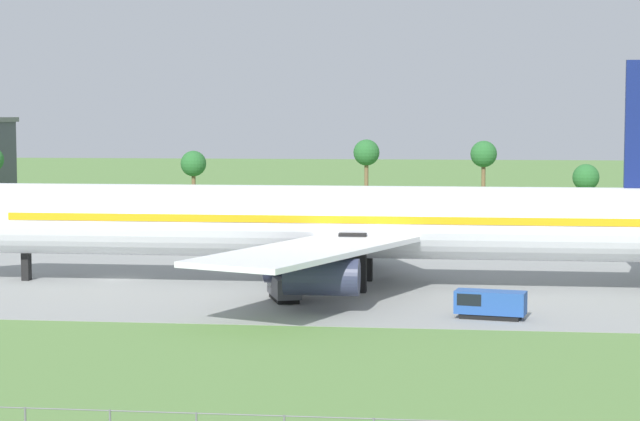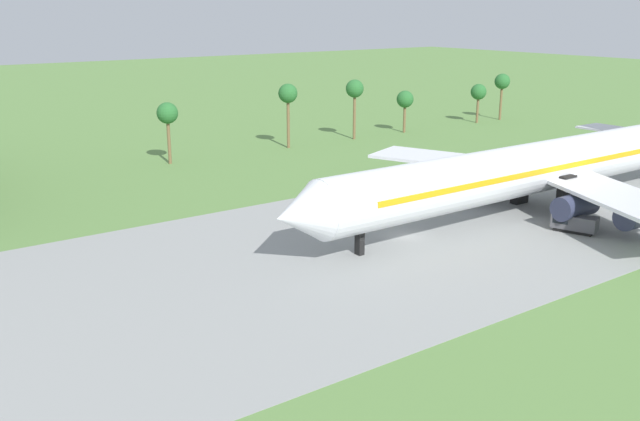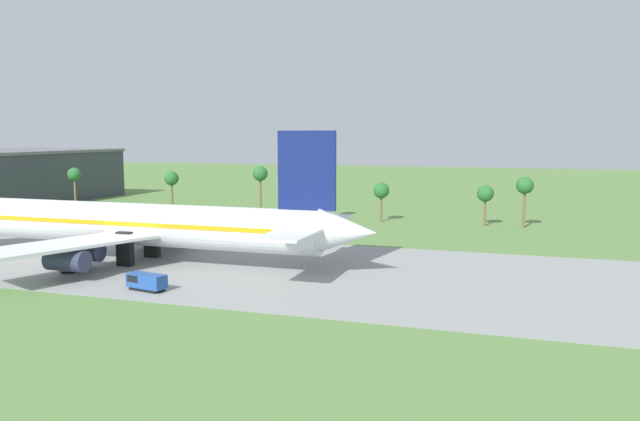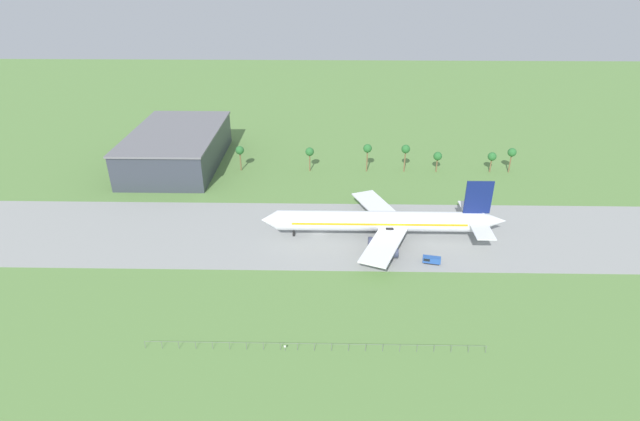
# 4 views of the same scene
# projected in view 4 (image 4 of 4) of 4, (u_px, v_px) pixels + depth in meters

# --- Properties ---
(ground_plane) EXTENTS (600.00, 600.00, 0.00)m
(ground_plane) POSITION_uv_depth(u_px,v_px,m) (319.00, 233.00, 166.08)
(ground_plane) COLOR #5B8442
(taxiway_strip) EXTENTS (320.00, 44.00, 0.02)m
(taxiway_strip) POSITION_uv_depth(u_px,v_px,m) (319.00, 233.00, 166.07)
(taxiway_strip) COLOR gray
(taxiway_strip) RESTS_ON ground_plane
(jet_airliner) EXTENTS (79.25, 51.42, 20.20)m
(jet_airliner) POSITION_uv_depth(u_px,v_px,m) (384.00, 221.00, 161.50)
(jet_airliner) COLOR white
(jet_airliner) RESTS_ON ground_plane
(baggage_tug) EXTENTS (5.59, 2.99, 2.13)m
(baggage_tug) POSITION_uv_depth(u_px,v_px,m) (431.00, 260.00, 149.70)
(baggage_tug) COLOR black
(baggage_tug) RESTS_ON ground_plane
(fuel_truck) EXTENTS (3.58, 5.52, 2.08)m
(fuel_truck) POSITION_uv_depth(u_px,v_px,m) (373.00, 247.00, 156.11)
(fuel_truck) COLOR black
(fuel_truck) RESTS_ON ground_plane
(perimeter_fence) EXTENTS (80.10, 0.10, 2.10)m
(perimeter_fence) POSITION_uv_depth(u_px,v_px,m) (314.00, 346.00, 116.61)
(perimeter_fence) COLOR slate
(perimeter_fence) RESTS_ON ground_plane
(no_stopping_sign) EXTENTS (0.44, 0.08, 1.68)m
(no_stopping_sign) POSITION_uv_depth(u_px,v_px,m) (285.00, 348.00, 116.64)
(no_stopping_sign) COLOR gray
(no_stopping_sign) RESTS_ON ground_plane
(terminal_building) EXTENTS (36.72, 61.20, 15.08)m
(terminal_building) POSITION_uv_depth(u_px,v_px,m) (177.00, 148.00, 217.09)
(terminal_building) COLOR #333842
(terminal_building) RESTS_ON ground_plane
(palm_tree_row) EXTENTS (117.76, 3.60, 12.12)m
(palm_tree_row) POSITION_uv_depth(u_px,v_px,m) (394.00, 153.00, 209.14)
(palm_tree_row) COLOR brown
(palm_tree_row) RESTS_ON ground_plane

